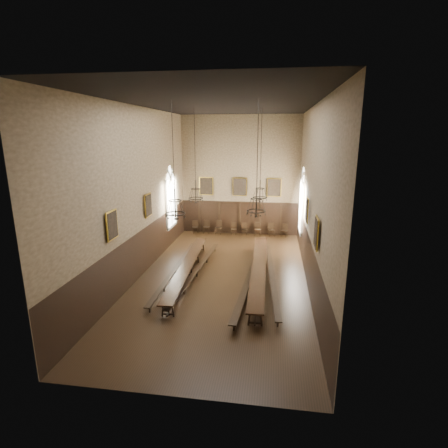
% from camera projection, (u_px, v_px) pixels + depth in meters
% --- Properties ---
extents(floor, '(9.00, 18.00, 0.02)m').
position_uv_depth(floor, '(222.00, 278.00, 19.00)').
color(floor, black).
rests_on(floor, ground).
extents(ceiling, '(9.00, 18.00, 0.02)m').
position_uv_depth(ceiling, '(222.00, 103.00, 16.75)').
color(ceiling, black).
rests_on(ceiling, ground).
extents(wall_back, '(9.00, 0.02, 9.00)m').
position_uv_depth(wall_back, '(240.00, 176.00, 26.51)').
color(wall_back, '#8E7757').
rests_on(wall_back, ground).
extents(wall_front, '(9.00, 0.02, 9.00)m').
position_uv_depth(wall_front, '(172.00, 254.00, 9.24)').
color(wall_front, '#8E7757').
rests_on(wall_front, ground).
extents(wall_left, '(0.02, 18.00, 9.00)m').
position_uv_depth(wall_left, '(138.00, 194.00, 18.51)').
color(wall_left, '#8E7757').
rests_on(wall_left, ground).
extents(wall_right, '(0.02, 18.00, 9.00)m').
position_uv_depth(wall_right, '(312.00, 198.00, 17.24)').
color(wall_right, '#8E7757').
rests_on(wall_right, ground).
extents(wainscot_panelling, '(9.00, 18.00, 2.50)m').
position_uv_depth(wainscot_panelling, '(222.00, 256.00, 18.68)').
color(wainscot_panelling, black).
rests_on(wainscot_panelling, floor).
extents(table_left, '(1.19, 9.69, 0.75)m').
position_uv_depth(table_left, '(188.00, 270.00, 19.05)').
color(table_left, black).
rests_on(table_left, floor).
extents(table_right, '(0.91, 10.39, 0.81)m').
position_uv_depth(table_right, '(259.00, 273.00, 18.63)').
color(table_right, black).
rests_on(table_right, floor).
extents(bench_left_outer, '(0.37, 9.15, 0.41)m').
position_uv_depth(bench_left_outer, '(175.00, 271.00, 19.27)').
color(bench_left_outer, black).
rests_on(bench_left_outer, floor).
extents(bench_left_inner, '(0.85, 9.39, 0.42)m').
position_uv_depth(bench_left_inner, '(197.00, 272.00, 19.08)').
color(bench_left_inner, black).
rests_on(bench_left_inner, floor).
extents(bench_right_inner, '(1.00, 10.76, 0.48)m').
position_uv_depth(bench_right_inner, '(251.00, 276.00, 18.49)').
color(bench_right_inner, black).
rests_on(bench_right_inner, floor).
extents(bench_right_outer, '(0.96, 9.75, 0.44)m').
position_uv_depth(bench_right_outer, '(272.00, 277.00, 18.41)').
color(bench_right_outer, black).
rests_on(bench_right_outer, floor).
extents(chair_0, '(0.54, 0.54, 0.98)m').
position_uv_depth(chair_0, '(195.00, 229.00, 27.56)').
color(chair_0, black).
rests_on(chair_0, floor).
extents(chair_1, '(0.50, 0.50, 1.04)m').
position_uv_depth(chair_1, '(207.00, 229.00, 27.53)').
color(chair_1, black).
rests_on(chair_1, floor).
extents(chair_2, '(0.52, 0.52, 1.04)m').
position_uv_depth(chair_2, '(219.00, 230.00, 27.36)').
color(chair_2, black).
rests_on(chair_2, floor).
extents(chair_3, '(0.42, 0.42, 0.92)m').
position_uv_depth(chair_3, '(234.00, 231.00, 27.11)').
color(chair_3, black).
rests_on(chair_3, floor).
extents(chair_4, '(0.47, 0.47, 0.92)m').
position_uv_depth(chair_4, '(244.00, 231.00, 27.08)').
color(chair_4, black).
rests_on(chair_4, floor).
extents(chair_5, '(0.49, 0.49, 1.04)m').
position_uv_depth(chair_5, '(257.00, 232.00, 26.84)').
color(chair_5, black).
rests_on(chair_5, floor).
extents(chair_6, '(0.56, 0.56, 0.99)m').
position_uv_depth(chair_6, '(271.00, 232.00, 26.77)').
color(chair_6, black).
rests_on(chair_6, floor).
extents(chair_7, '(0.54, 0.54, 0.98)m').
position_uv_depth(chair_7, '(284.00, 233.00, 26.61)').
color(chair_7, black).
rests_on(chair_7, floor).
extents(chandelier_back_left, '(0.86, 0.86, 5.22)m').
position_uv_depth(chandelier_back_left, '(196.00, 193.00, 20.36)').
color(chandelier_back_left, black).
rests_on(chandelier_back_left, ceiling).
extents(chandelier_back_right, '(0.83, 0.83, 5.15)m').
position_uv_depth(chandelier_back_right, '(260.00, 192.00, 20.24)').
color(chandelier_back_right, black).
rests_on(chandelier_back_right, ceiling).
extents(chandelier_front_left, '(0.94, 0.94, 5.13)m').
position_uv_depth(chandelier_front_left, '(175.00, 207.00, 15.98)').
color(chandelier_front_left, black).
rests_on(chandelier_front_left, ceiling).
extents(chandelier_front_right, '(0.86, 0.86, 4.94)m').
position_uv_depth(chandelier_front_right, '(256.00, 204.00, 15.65)').
color(chandelier_front_right, black).
rests_on(chandelier_front_right, ceiling).
extents(portrait_back_0, '(1.10, 0.12, 1.40)m').
position_uv_depth(portrait_back_0, '(206.00, 186.00, 26.95)').
color(portrait_back_0, gold).
rests_on(portrait_back_0, wall_back).
extents(portrait_back_1, '(1.10, 0.12, 1.40)m').
position_uv_depth(portrait_back_1, '(240.00, 187.00, 26.58)').
color(portrait_back_1, gold).
rests_on(portrait_back_1, wall_back).
extents(portrait_back_2, '(1.10, 0.12, 1.40)m').
position_uv_depth(portrait_back_2, '(274.00, 188.00, 26.22)').
color(portrait_back_2, gold).
rests_on(portrait_back_2, wall_back).
extents(portrait_left_0, '(0.12, 1.00, 1.30)m').
position_uv_depth(portrait_left_0, '(148.00, 205.00, 19.65)').
color(portrait_left_0, gold).
rests_on(portrait_left_0, wall_left).
extents(portrait_left_1, '(0.12, 1.00, 1.30)m').
position_uv_depth(portrait_left_1, '(112.00, 225.00, 15.33)').
color(portrait_left_1, gold).
rests_on(portrait_left_1, wall_left).
extents(portrait_right_0, '(0.12, 1.00, 1.30)m').
position_uv_depth(portrait_right_0, '(307.00, 210.00, 18.42)').
color(portrait_right_0, gold).
rests_on(portrait_right_0, wall_right).
extents(portrait_right_1, '(0.12, 1.00, 1.30)m').
position_uv_depth(portrait_right_1, '(316.00, 233.00, 14.10)').
color(portrait_right_1, gold).
rests_on(portrait_right_1, wall_right).
extents(window_right, '(0.20, 2.20, 4.60)m').
position_uv_depth(window_right, '(302.00, 200.00, 22.80)').
color(window_right, white).
rests_on(window_right, wall_right).
extents(window_left, '(0.20, 2.20, 4.60)m').
position_uv_depth(window_left, '(171.00, 197.00, 24.04)').
color(window_left, white).
rests_on(window_left, wall_left).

